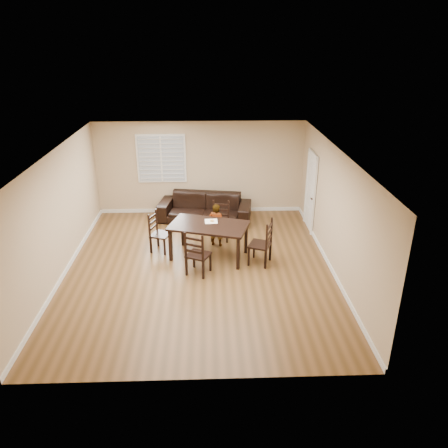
{
  "coord_description": "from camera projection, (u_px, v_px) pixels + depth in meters",
  "views": [
    {
      "loc": [
        0.24,
        -8.75,
        4.92
      ],
      "look_at": [
        0.57,
        0.22,
        1.0
      ],
      "focal_mm": 35.0,
      "sensor_mm": 36.0,
      "label": 1
    }
  ],
  "objects": [
    {
      "name": "chair_right",
      "position": [
        266.0,
        245.0,
        9.98
      ],
      "size": [
        0.61,
        0.63,
        1.09
      ],
      "rotation": [
        0.0,
        0.0,
        -1.96
      ],
      "color": "black",
      "rests_on": "ground"
    },
    {
      "name": "napkin",
      "position": [
        211.0,
        221.0,
        10.35
      ],
      "size": [
        0.31,
        0.31,
        0.0
      ],
      "primitive_type": "cube",
      "rotation": [
        0.0,
        0.0,
        0.04
      ],
      "color": "white",
      "rests_on": "dining_table"
    },
    {
      "name": "chair_left",
      "position": [
        156.0,
        233.0,
        10.65
      ],
      "size": [
        0.55,
        0.57,
        1.01
      ],
      "rotation": [
        0.0,
        0.0,
        1.22
      ],
      "color": "black",
      "rests_on": "ground"
    },
    {
      "name": "dining_table",
      "position": [
        209.0,
        228.0,
        10.21
      ],
      "size": [
        2.0,
        1.48,
        0.84
      ],
      "rotation": [
        0.0,
        0.0,
        -0.3
      ],
      "color": "black",
      "rests_on": "ground"
    },
    {
      "name": "sofa",
      "position": [
        205.0,
        208.0,
        12.42
      ],
      "size": [
        2.72,
        1.43,
        0.76
      ],
      "primitive_type": "imported",
      "rotation": [
        0.0,
        0.0,
        -0.17
      ],
      "color": "black",
      "rests_on": "ground"
    },
    {
      "name": "ground",
      "position": [
        199.0,
        268.0,
        9.97
      ],
      "size": [
        7.0,
        7.0,
        0.0
      ],
      "primitive_type": "plane",
      "color": "brown",
      "rests_on": "ground"
    },
    {
      "name": "child",
      "position": [
        216.0,
        225.0,
        10.86
      ],
      "size": [
        0.47,
        0.39,
        1.11
      ],
      "primitive_type": "imported",
      "rotation": [
        0.0,
        0.0,
        2.78
      ],
      "color": "gray",
      "rests_on": "ground"
    },
    {
      "name": "room",
      "position": [
        199.0,
        191.0,
        9.41
      ],
      "size": [
        6.04,
        7.04,
        2.72
      ],
      "color": "tan",
      "rests_on": "ground"
    },
    {
      "name": "chair_far",
      "position": [
        196.0,
        256.0,
        9.49
      ],
      "size": [
        0.61,
        0.6,
        1.05
      ],
      "rotation": [
        0.0,
        0.0,
        2.71
      ],
      "color": "black",
      "rests_on": "ground"
    },
    {
      "name": "donut",
      "position": [
        212.0,
        221.0,
        10.34
      ],
      "size": [
        0.1,
        0.1,
        0.04
      ],
      "color": "#CD9349",
      "rests_on": "napkin"
    },
    {
      "name": "chair_near",
      "position": [
        221.0,
        221.0,
        11.32
      ],
      "size": [
        0.51,
        0.48,
        1.01
      ],
      "rotation": [
        0.0,
        0.0,
        -0.14
      ],
      "color": "black",
      "rests_on": "ground"
    }
  ]
}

